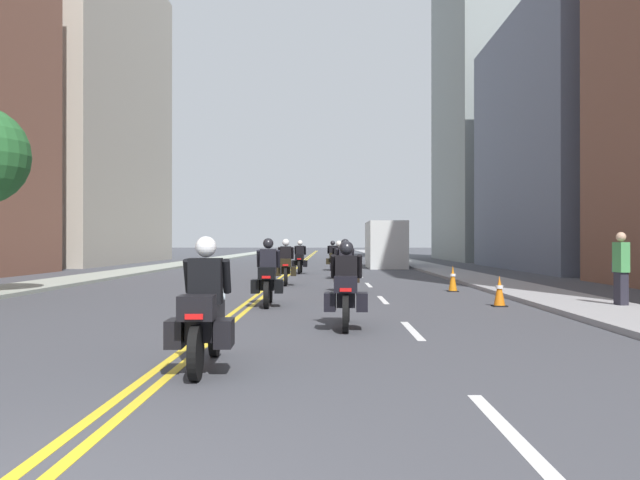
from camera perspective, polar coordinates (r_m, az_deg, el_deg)
name	(u,v)px	position (r m, az deg, el deg)	size (l,w,h in m)	color
ground_plane	(303,262)	(51.40, -1.51, -1.93)	(264.00, 264.00, 0.00)	#404148
sidewalk_left	(203,261)	(52.32, -10.34, -1.83)	(2.27, 144.00, 0.12)	#979E93
sidewalk_right	(404,261)	(51.72, 7.42, -1.85)	(2.27, 144.00, 0.12)	#939397
centreline_yellow_inner	(302,262)	(51.40, -1.64, -1.92)	(0.12, 132.00, 0.01)	yellow
centreline_yellow_outer	(305,262)	(51.40, -1.38, -1.92)	(0.12, 132.00, 0.01)	yellow
lane_dashes_white	(357,273)	(32.41, 3.31, -2.94)	(0.14, 56.40, 0.01)	silver
building_right_1	(585,143)	(40.00, 22.39, 7.92)	(8.83, 16.74, 14.38)	slate
building_left_2	(93,108)	(51.87, -19.43, 10.94)	(6.68, 21.32, 23.12)	#AEA495
building_right_2	(488,89)	(59.11, 14.61, 12.78)	(7.27, 15.59, 29.64)	gray
motorcycle_0	(205,315)	(8.02, -10.17, -6.52)	(0.78, 2.18, 1.63)	black
motorcycle_1	(346,291)	(11.70, 2.34, -4.57)	(0.78, 2.20, 1.58)	black
motorcycle_2	(268,278)	(15.79, -4.62, -3.41)	(0.78, 2.24, 1.65)	black
motorcycle_3	(345,271)	(19.92, 2.26, -2.73)	(0.78, 2.20, 1.66)	black
motorcycle_4	(286,266)	(23.45, -3.05, -2.33)	(0.78, 2.30, 1.67)	black
motorcycle_5	(339,263)	(27.50, 1.68, -2.08)	(0.77, 2.12, 1.62)	black
motorcycle_6	(300,260)	(31.95, -1.79, -1.78)	(0.77, 2.19, 1.65)	black
motorcycle_7	(333,258)	(35.51, 1.14, -1.63)	(0.77, 2.11, 1.64)	black
traffic_cone_0	(453,279)	(20.69, 11.67, -3.36)	(0.33, 0.33, 0.82)	black
traffic_cone_1	(499,291)	(16.19, 15.59, -4.38)	(0.34, 0.34, 0.74)	black
pedestrian_2	(621,270)	(16.25, 25.07, -2.40)	(0.26, 0.50, 1.78)	#25242F
parked_truck	(385,247)	(39.95, 5.75, -0.60)	(2.20, 6.50, 2.80)	silver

